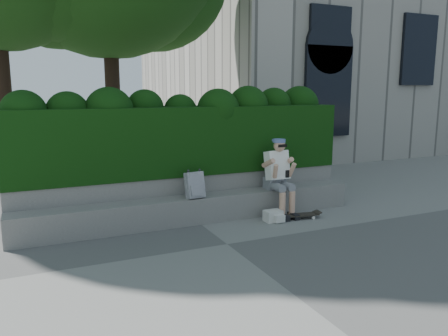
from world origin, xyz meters
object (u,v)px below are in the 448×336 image
skateboard (297,215)px  backpack_plaid (195,185)px  backpack_ground (273,216)px  person (279,174)px

skateboard → backpack_plaid: 1.90m
backpack_plaid → backpack_ground: bearing=-24.0°
skateboard → backpack_plaid: backpack_plaid is taller
person → backpack_ground: size_ratio=4.60×
person → backpack_ground: person is taller
skateboard → backpack_ground: 0.47m
backpack_ground → skateboard: bearing=-8.4°
skateboard → backpack_plaid: (-1.74, 0.50, 0.60)m
skateboard → backpack_plaid: size_ratio=1.79×
person → skateboard: person is taller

